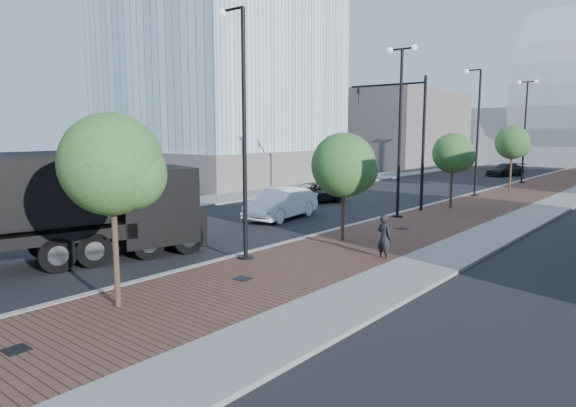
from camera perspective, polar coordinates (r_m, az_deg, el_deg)
The scene contains 22 objects.
sidewalk at distance 44.84m, azimuth 26.09°, elevation 1.17°, with size 7.00×140.00×0.12m, color #4C2D23.
curb at distance 45.76m, azimuth 21.83°, elevation 1.55°, with size 0.30×140.00×0.14m, color gray.
west_sidewalk at distance 51.17m, azimuth 7.83°, elevation 2.68°, with size 4.00×140.00×0.12m, color slate.
dump_truck at distance 20.39m, azimuth -23.76°, elevation -1.60°, with size 6.55×14.23×3.91m.
white_sedan at distance 28.31m, azimuth -0.73°, elevation 0.02°, with size 1.81×5.20×1.71m, color white.
dark_car_mid at distance 34.75m, azimuth 2.48°, elevation 1.20°, with size 2.20×4.78×1.33m, color black.
dark_car_far at distance 59.67m, azimuth 22.97°, elevation 3.48°, with size 1.89×4.66×1.35m, color black.
pedestrian at distance 19.55m, azimuth 10.64°, elevation -3.74°, with size 0.64×0.42×1.75m, color black.
streetlight_1 at distance 18.81m, azimuth -5.12°, elevation 6.55°, with size 1.44×0.56×9.21m.
streetlight_2 at distance 28.57m, azimuth 12.33°, elevation 7.88°, with size 1.72×0.56×9.28m.
streetlight_3 at distance 39.67m, azimuth 20.17°, elevation 6.90°, with size 1.44×0.56×9.21m.
streetlight_4 at distance 51.11m, azimuth 24.83°, elevation 7.35°, with size 1.72×0.56×9.28m.
traffic_mast at distance 31.66m, azimuth 13.38°, elevation 8.15°, with size 5.09×0.20×8.00m.
tree_0 at distance 14.16m, azimuth -18.86°, elevation 4.10°, with size 2.70×2.70×5.32m.
tree_1 at distance 22.06m, azimuth 6.32°, elevation 4.24°, with size 2.78×2.78×4.77m.
tree_2 at distance 32.75m, azimuth 17.93°, elevation 5.33°, with size 2.47×2.43×4.70m.
tree_3 at distance 44.11m, azimuth 23.75°, elevation 6.21°, with size 2.62×2.61×5.22m.
tower_podium at distance 51.81m, azimuth -7.35°, elevation 4.36°, with size 19.00×19.00×3.00m, color slate.
commercial_block_nw at distance 71.79m, azimuth 11.57°, elevation 8.09°, with size 14.00×20.00×10.00m, color #615B58.
utility_cover_0 at distance 12.99m, azimuth -27.96°, elevation -14.17°, with size 0.50×0.50×0.02m, color black.
utility_cover_1 at distance 16.71m, azimuth -5.06°, elevation -8.30°, with size 0.50×0.50×0.02m, color black.
utility_cover_2 at distance 25.52m, azimuth 12.52°, elevation -2.72°, with size 0.50×0.50×0.02m, color black.
Camera 1 is at (13.67, -3.41, 4.85)m, focal length 31.97 mm.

